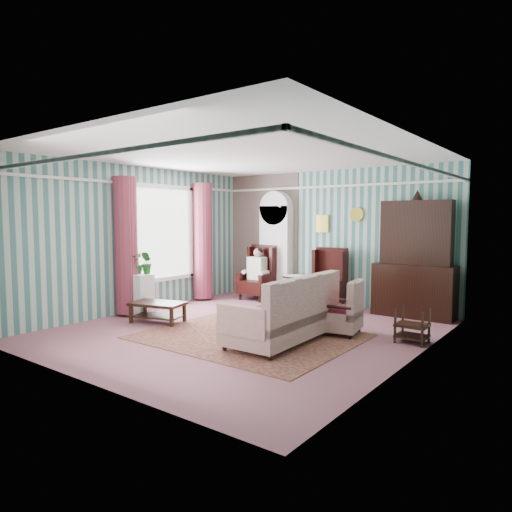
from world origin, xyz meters
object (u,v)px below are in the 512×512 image
Objects in this scene: bookcase at (276,250)px; nest_table at (412,325)px; round_side_table at (294,289)px; coffee_table at (158,312)px; dresser_hutch at (415,255)px; floral_armchair at (339,303)px; plant_stand at (139,295)px; sofa at (282,309)px; wingback_right at (325,278)px; wingback_left at (257,272)px; seated_woman at (257,274)px.

bookcase is 4.15× the size of nest_table.
round_side_table reaches higher than coffee_table.
floral_armchair is (-0.56, -2.00, -0.67)m from dresser_hutch.
coffee_table is at bearing 102.95° from floral_armchair.
sofa is at bearing 1.72° from plant_stand.
bookcase is 1.63m from wingback_right.
coffee_table is (0.79, -0.21, -0.21)m from plant_stand.
plant_stand is (-4.30, -3.02, -0.78)m from dresser_hutch.
plant_stand is 0.85m from coffee_table.
dresser_hutch is at bearing 2.64° from round_side_table.
sofa is 2.18× the size of coffee_table.
nest_table is at bearing -28.20° from round_side_table.
wingback_left is at bearing 73.78° from plant_stand.
wingback_right is 2.75m from sofa.
dresser_hutch is at bearing -25.21° from floral_armchair.
seated_woman is (-3.50, -0.27, -0.59)m from dresser_hutch.
floral_armchair is at bearing -38.26° from bookcase.
plant_stand is at bearing -108.49° from bookcase.
dresser_hutch is 3.18m from sofa.
wingback_right is 2.31× the size of nest_table.
dresser_hutch reaches higher than seated_woman.
seated_woman is (-0.25, -0.39, -0.53)m from bookcase.
seated_woman is 3.42m from floral_armchair.
plant_stand is at bearing -166.16° from nest_table.
seated_woman is at bearing 180.00° from wingback_right.
floral_armchair is at bearing -105.53° from dresser_hutch.
wingback_right is at bearing 47.16° from plant_stand.
seated_woman is 2.99m from coffee_table.
bookcase is at bearing 71.51° from plant_stand.
plant_stand is at bearing 164.94° from coffee_table.
plant_stand is at bearing -132.84° from wingback_right.
round_side_table is (0.90, 0.15, -0.29)m from seated_woman.
dresser_hutch reaches higher than plant_stand.
plant_stand is 3.27m from sofa.
sofa is (3.26, 0.10, 0.09)m from plant_stand.
dresser_hutch is 1.89× the size of wingback_left.
coffee_table is at bearing -120.67° from wingback_right.
plant_stand is 0.85× the size of coffee_table.
dresser_hutch is 2.75m from round_side_table.
wingback_left is 1.22× the size of floral_armchair.
dresser_hutch is at bearing -2.11° from bookcase.
sofa is 1.04m from floral_armchair.
bookcase is 2.37× the size of coffee_table.
dresser_hutch reaches higher than coffee_table.
plant_stand reaches higher than coffee_table.
bookcase is 0.68m from wingback_left.
round_side_table is at bearing 9.46° from seated_woman.
nest_table is 5.02m from plant_stand.
bookcase is 3.81m from sofa.
round_side_table is (-2.60, -0.12, -0.88)m from dresser_hutch.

